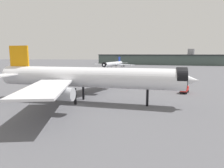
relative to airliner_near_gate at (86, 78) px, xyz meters
The scene contains 5 objects.
ground 8.71m from the airliner_near_gate, 103.91° to the right, with size 900.00×900.00×0.00m, color #56565B.
airliner_near_gate is the anchor object (origin of this frame).
airliner_far_taxiway 126.35m from the airliner_near_gate, 93.78° to the left, with size 39.69×44.33×12.01m.
terminal_building 227.26m from the airliner_near_gate, 79.30° to the left, with size 167.18×48.56×21.40m.
service_truck_front 38.94m from the airliner_near_gate, 29.98° to the left, with size 4.21×5.96×3.00m.
Camera 1 is at (16.79, -53.84, 14.94)m, focal length 31.42 mm.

